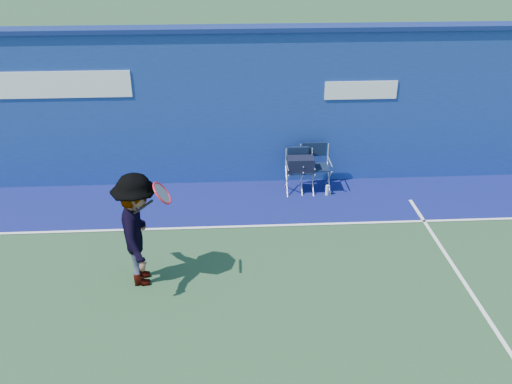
{
  "coord_description": "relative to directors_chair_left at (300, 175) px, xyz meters",
  "views": [
    {
      "loc": [
        1.01,
        -4.99,
        4.94
      ],
      "look_at": [
        1.44,
        2.6,
        1.0
      ],
      "focal_mm": 38.0,
      "sensor_mm": 36.0,
      "label": 1
    }
  ],
  "objects": [
    {
      "name": "ground",
      "position": [
        -2.41,
        -4.51,
        -0.37
      ],
      "size": [
        80.0,
        80.0,
        0.0
      ],
      "primitive_type": "plane",
      "color": "#244528",
      "rests_on": "ground"
    },
    {
      "name": "stadium_wall",
      "position": [
        -2.42,
        0.69,
        1.18
      ],
      "size": [
        24.0,
        0.5,
        3.08
      ],
      "color": "navy",
      "rests_on": "ground"
    },
    {
      "name": "out_of_bounds_strip",
      "position": [
        -2.41,
        -0.41,
        -0.36
      ],
      "size": [
        24.0,
        1.8,
        0.01
      ],
      "primitive_type": "cube",
      "color": "#0D1455",
      "rests_on": "ground"
    },
    {
      "name": "court_lines",
      "position": [
        -2.41,
        -3.91,
        -0.36
      ],
      "size": [
        24.0,
        12.0,
        0.01
      ],
      "color": "white",
      "rests_on": "out_of_bounds_strip"
    },
    {
      "name": "directors_chair_left",
      "position": [
        0.0,
        0.0,
        0.0
      ],
      "size": [
        0.51,
        0.47,
        0.86
      ],
      "color": "silver",
      "rests_on": "ground"
    },
    {
      "name": "directors_chair_right",
      "position": [
        0.31,
        0.05,
        -0.08
      ],
      "size": [
        0.55,
        0.49,
        0.92
      ],
      "color": "silver",
      "rests_on": "ground"
    },
    {
      "name": "water_bottle",
      "position": [
        0.52,
        -0.19,
        -0.26
      ],
      "size": [
        0.07,
        0.07,
        0.21
      ],
      "primitive_type": "cylinder",
      "color": "silver",
      "rests_on": "ground"
    },
    {
      "name": "tennis_player",
      "position": [
        -2.71,
        -2.77,
        0.51
      ],
      "size": [
        0.92,
        1.2,
        1.75
      ],
      "color": "#EA4738",
      "rests_on": "ground"
    }
  ]
}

